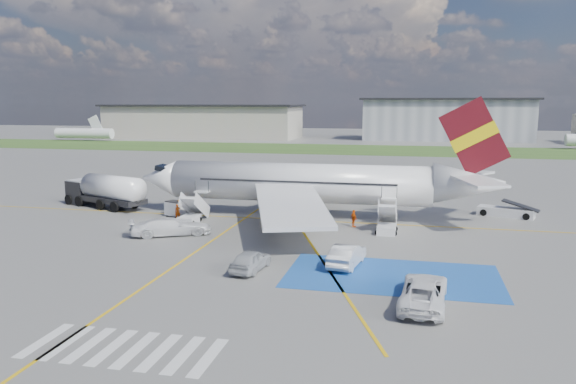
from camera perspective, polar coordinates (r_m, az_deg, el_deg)
name	(u,v)px	position (r m, az deg, el deg)	size (l,w,h in m)	color
ground	(263,252)	(43.46, -2.60, -6.08)	(400.00, 400.00, 0.00)	#60605E
grass_strip	(367,150)	(136.35, 8.03, 4.28)	(400.00, 30.00, 0.01)	#2D4C1E
taxiway_line_main	(295,220)	(54.79, 0.72, -2.86)	(120.00, 0.20, 0.01)	gold
taxiway_line_cross	(142,289)	(36.28, -14.64, -9.48)	(0.20, 60.00, 0.01)	gold
taxiway_line_diag	(295,220)	(54.79, 0.72, -2.86)	(0.20, 60.00, 0.01)	gold
staging_box	(392,276)	(38.18, 10.54, -8.39)	(14.00, 8.00, 0.01)	#1B50A5
crosswalk	(124,349)	(28.29, -16.33, -15.02)	(9.00, 4.00, 0.01)	silver
terminal_west	(204,122)	(182.92, -8.53, 7.06)	(60.00, 22.00, 10.00)	#9F9889
terminal_centre	(446,120)	(175.72, 15.74, 7.06)	(48.00, 18.00, 12.00)	gray
airliner	(314,183)	(55.85, 2.66, 0.89)	(36.81, 32.95, 11.92)	silver
airstairs_fwd	(191,216)	(54.37, -9.87, -2.42)	(1.90, 5.20, 3.60)	silver
airstairs_aft	(387,225)	(50.34, 10.01, -3.36)	(1.90, 5.20, 3.60)	silver
fuel_tanker	(106,194)	(64.24, -18.04, -0.16)	(10.80, 6.41, 3.59)	black
gpu_cart	(175,210)	(57.41, -11.40, -1.76)	(2.20, 1.82, 1.58)	silver
belt_loader	(507,212)	(60.53, 21.32, -1.93)	(5.99, 3.51, 1.73)	silver
car_silver_a	(250,260)	(38.58, -3.85, -6.95)	(1.72, 4.26, 1.45)	#A7AAAE
car_silver_b	(347,255)	(39.80, 6.00, -6.38)	(1.67, 4.78, 1.57)	#AAACB1
van_white_a	(424,287)	(33.28, 13.64, -9.34)	(2.47, 5.36, 2.01)	white
van_white_b	(170,224)	(49.45, -11.85, -3.18)	(2.10, 5.17, 2.03)	silver
crew_fwd	(178,212)	(55.87, -11.14, -2.00)	(0.56, 0.37, 1.54)	#DC510B
crew_nose	(180,208)	(57.07, -10.96, -1.64)	(0.86, 0.67, 1.77)	orange
crew_aft	(354,218)	(51.99, 6.70, -2.68)	(0.94, 0.39, 1.60)	#F25C0C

